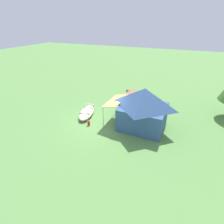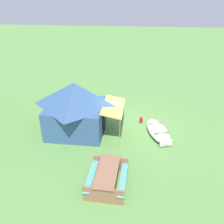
# 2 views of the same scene
# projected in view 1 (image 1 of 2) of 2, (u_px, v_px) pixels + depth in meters

# --- Properties ---
(ground_plane) EXTENTS (80.00, 80.00, 0.00)m
(ground_plane) POSITION_uv_depth(u_px,v_px,m) (101.00, 123.00, 12.79)
(ground_plane) COLOR #5B8D45
(beached_rowboat) EXTENTS (2.69, 1.63, 0.46)m
(beached_rowboat) POSITION_uv_depth(u_px,v_px,m) (87.00, 112.00, 13.75)
(beached_rowboat) COLOR silver
(beached_rowboat) RESTS_ON ground_plane
(canvas_cabin_tent) EXTENTS (2.95, 4.18, 2.85)m
(canvas_cabin_tent) POSITION_uv_depth(u_px,v_px,m) (143.00, 108.00, 11.68)
(canvas_cabin_tent) COLOR #335385
(canvas_cabin_tent) RESTS_ON ground_plane
(picnic_table) EXTENTS (2.06, 1.62, 0.75)m
(picnic_table) POSITION_uv_depth(u_px,v_px,m) (130.00, 96.00, 16.05)
(picnic_table) COLOR #8C5E45
(picnic_table) RESTS_ON ground_plane
(cooler_box) EXTENTS (0.55, 0.47, 0.33)m
(cooler_box) POSITION_uv_depth(u_px,v_px,m) (132.00, 116.00, 13.38)
(cooler_box) COLOR beige
(cooler_box) RESTS_ON ground_plane
(fuel_can) EXTENTS (0.21, 0.21, 0.33)m
(fuel_can) POSITION_uv_depth(u_px,v_px,m) (89.00, 123.00, 12.46)
(fuel_can) COLOR red
(fuel_can) RESTS_ON ground_plane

